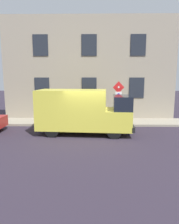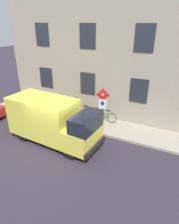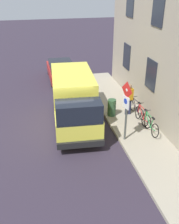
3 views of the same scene
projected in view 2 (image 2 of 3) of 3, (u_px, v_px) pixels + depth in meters
ground_plane at (52, 147)px, 10.89m from camera, size 80.00×80.00×0.00m
sidewalk_slab at (81, 121)px, 13.60m from camera, size 2.18×14.78×0.14m
building_facade at (90, 62)px, 13.20m from camera, size 0.75×12.78×7.62m
sign_post_stacked at (103, 105)px, 11.32m from camera, size 0.20×0.55×2.69m
delivery_van at (52, 120)px, 10.92m from camera, size 2.37×5.46×2.50m
bicycle_green at (104, 116)px, 13.25m from camera, size 0.46×1.71×0.89m
bicycle_red at (93, 114)px, 13.59m from camera, size 0.46×1.71×0.89m
bicycle_black at (82, 111)px, 13.93m from camera, size 0.46×1.71×0.89m
pedestrian at (77, 106)px, 13.47m from camera, size 0.43×0.31×1.72m
litter_bin at (69, 117)px, 12.96m from camera, size 0.44×0.44×0.90m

